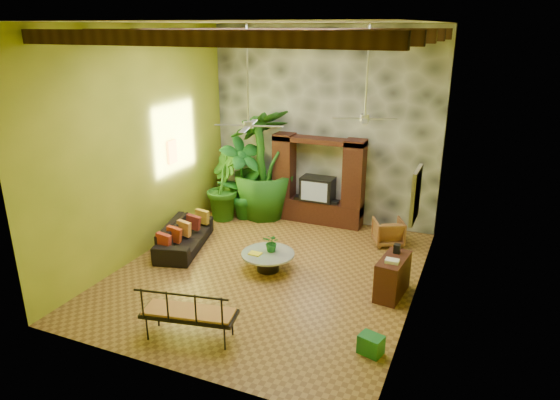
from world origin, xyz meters
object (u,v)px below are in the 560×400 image
at_px(ceiling_fan_front, 248,114).
at_px(ceiling_fan_back, 365,107).
at_px(tall_plant_c, 263,164).
at_px(wicker_armchair, 388,232).
at_px(coffee_table, 268,259).
at_px(tall_plant_a, 243,178).
at_px(green_bin, 371,345).
at_px(sofa, 184,236).
at_px(tall_plant_b, 222,185).
at_px(entertainment_center, 318,187).
at_px(side_console, 392,276).
at_px(iron_bench, 186,312).

relative_size(ceiling_fan_front, ceiling_fan_back, 1.00).
bearing_deg(tall_plant_c, ceiling_fan_front, -69.10).
xyz_separation_m(ceiling_fan_back, tall_plant_c, (-3.09, 1.77, -1.93)).
relative_size(ceiling_fan_front, wicker_armchair, 2.73).
height_order(ceiling_fan_front, coffee_table, ceiling_fan_front).
xyz_separation_m(tall_plant_a, green_bin, (4.56, -4.48, -0.97)).
distance_m(wicker_armchair, coffee_table, 3.14).
bearing_deg(sofa, tall_plant_b, -11.49).
bearing_deg(tall_plant_a, green_bin, -44.49).
bearing_deg(ceiling_fan_back, tall_plant_b, 163.67).
relative_size(entertainment_center, wicker_armchair, 3.53).
xyz_separation_m(ceiling_fan_front, sofa, (-2.10, 0.73, -3.10)).
relative_size(entertainment_center, side_console, 2.46).
xyz_separation_m(ceiling_fan_front, tall_plant_a, (-1.71, 2.97, -2.27)).
distance_m(tall_plant_c, iron_bench, 5.92).
distance_m(ceiling_fan_back, wicker_armchair, 3.35).
distance_m(coffee_table, green_bin, 3.34).
xyz_separation_m(entertainment_center, ceiling_fan_front, (-0.20, -3.54, 2.44)).
xyz_separation_m(entertainment_center, side_console, (2.59, -3.07, -0.58)).
bearing_deg(ceiling_fan_front, ceiling_fan_back, 41.63).
bearing_deg(sofa, ceiling_fan_front, -124.03).
distance_m(ceiling_fan_front, tall_plant_b, 4.34).
distance_m(iron_bench, side_console, 3.98).
bearing_deg(iron_bench, wicker_armchair, 55.18).
xyz_separation_m(sofa, tall_plant_b, (-0.12, 2.05, 0.62)).
relative_size(tall_plant_b, side_console, 1.89).
xyz_separation_m(sofa, coffee_table, (2.26, -0.26, -0.05)).
xyz_separation_m(coffee_table, side_console, (2.63, 0.00, 0.13)).
relative_size(tall_plant_a, side_console, 2.33).
distance_m(entertainment_center, ceiling_fan_front, 4.30).
bearing_deg(wicker_armchair, sofa, -0.05).
bearing_deg(wicker_armchair, tall_plant_a, -28.01).
xyz_separation_m(ceiling_fan_front, green_bin, (2.85, -1.51, -3.24)).
bearing_deg(tall_plant_b, iron_bench, -66.75).
bearing_deg(side_console, tall_plant_c, 150.88).
bearing_deg(coffee_table, ceiling_fan_front, -108.92).
xyz_separation_m(tall_plant_c, green_bin, (4.14, -4.88, -1.31)).
xyz_separation_m(sofa, tall_plant_a, (0.39, 2.24, 0.83)).
bearing_deg(wicker_armchair, entertainment_center, -45.20).
relative_size(entertainment_center, ceiling_fan_back, 1.29).
xyz_separation_m(wicker_armchair, coffee_table, (-2.07, -2.36, -0.05)).
bearing_deg(iron_bench, tall_plant_c, 91.23).
relative_size(ceiling_fan_back, sofa, 0.89).
relative_size(sofa, side_console, 2.14).
distance_m(entertainment_center, iron_bench, 5.90).
distance_m(tall_plant_b, side_console, 5.54).
bearing_deg(ceiling_fan_front, side_console, 9.58).
bearing_deg(tall_plant_a, wicker_armchair, -2.10).
xyz_separation_m(ceiling_fan_front, side_console, (2.79, 0.47, -3.01)).
distance_m(ceiling_fan_back, iron_bench, 5.20).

